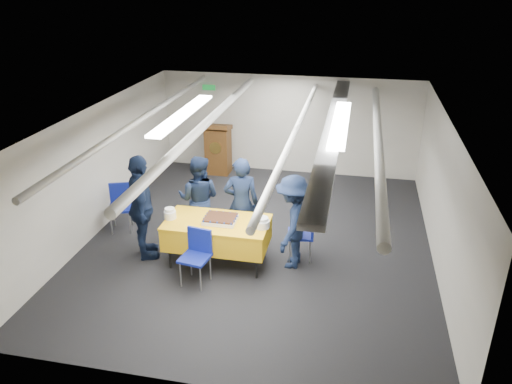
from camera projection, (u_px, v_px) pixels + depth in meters
ground at (259, 241)px, 9.00m from camera, size 7.00×7.00×0.00m
room_shell at (269, 138)px, 8.60m from camera, size 6.00×7.00×2.30m
serving_table at (217, 233)px, 8.11m from camera, size 1.68×0.89×0.77m
sheet_cake at (220, 219)px, 8.00m from camera, size 0.53×0.41×0.09m
plate_stack_left at (170, 214)px, 8.09m from camera, size 0.20×0.20×0.18m
plate_stack_right at (262, 223)px, 7.81m from camera, size 0.24×0.24×0.17m
podium at (218, 148)px, 11.76m from camera, size 0.62×0.53×1.25m
chair_near at (197, 251)px, 7.64m from camera, size 0.48×0.48×0.87m
chair_right at (306, 230)px, 8.25m from camera, size 0.47×0.47×0.87m
chair_left at (121, 202)px, 9.26m from camera, size 0.53×0.53×0.87m
sailor_a at (241, 203)px, 8.52m from camera, size 0.68×0.53×1.65m
sailor_b at (199, 199)px, 8.77m from camera, size 0.77×0.60×1.58m
sailor_c at (142, 208)px, 8.16m from camera, size 0.87×1.15×1.81m
sailor_d at (293, 222)px, 7.96m from camera, size 0.69×1.08×1.58m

